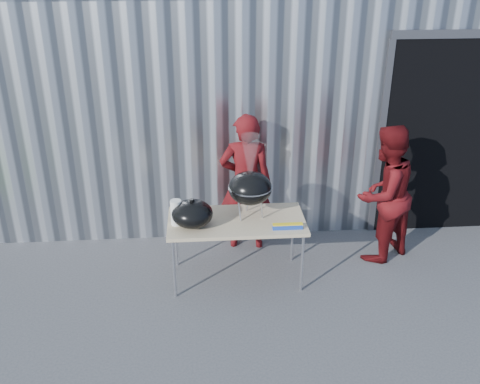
{
  "coord_description": "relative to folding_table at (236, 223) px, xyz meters",
  "views": [
    {
      "loc": [
        -0.18,
        -4.46,
        3.5
      ],
      "look_at": [
        0.23,
        0.77,
        1.05
      ],
      "focal_mm": 40.0,
      "sensor_mm": 36.0,
      "label": 1
    }
  ],
  "objects": [
    {
      "name": "ground",
      "position": [
        -0.19,
        -0.7,
        -0.71
      ],
      "size": [
        80.0,
        80.0,
        0.0
      ],
      "primitive_type": "plane",
      "color": "#424245"
    },
    {
      "name": "building",
      "position": [
        0.73,
        3.89,
        0.83
      ],
      "size": [
        8.2,
        6.2,
        3.1
      ],
      "color": "silver",
      "rests_on": "ground"
    },
    {
      "name": "folding_table",
      "position": [
        0.0,
        0.0,
        0.0
      ],
      "size": [
        1.5,
        0.75,
        0.75
      ],
      "color": "tan",
      "rests_on": "ground"
    },
    {
      "name": "kettle_grill",
      "position": [
        0.15,
        0.06,
        0.45
      ],
      "size": [
        0.48,
        0.48,
        0.95
      ],
      "color": "black",
      "rests_on": "folding_table"
    },
    {
      "name": "grill_lid",
      "position": [
        -0.48,
        -0.1,
        0.18
      ],
      "size": [
        0.44,
        0.44,
        0.32
      ],
      "color": "black",
      "rests_on": "folding_table"
    },
    {
      "name": "paper_towels",
      "position": [
        -0.65,
        -0.05,
        0.18
      ],
      "size": [
        0.12,
        0.12,
        0.28
      ],
      "primitive_type": "cylinder",
      "color": "white",
      "rests_on": "folding_table"
    },
    {
      "name": "white_tub",
      "position": [
        -0.55,
        0.23,
        0.09
      ],
      "size": [
        0.2,
        0.15,
        0.1
      ],
      "primitive_type": "cube",
      "color": "white",
      "rests_on": "folding_table"
    },
    {
      "name": "foil_box",
      "position": [
        0.52,
        -0.25,
        0.07
      ],
      "size": [
        0.32,
        0.06,
        0.06
      ],
      "color": "#193DA2",
      "rests_on": "folding_table"
    },
    {
      "name": "person_cook",
      "position": [
        0.16,
        0.73,
        0.15
      ],
      "size": [
        0.66,
        0.46,
        1.73
      ],
      "primitive_type": "imported",
      "rotation": [
        0.0,
        0.0,
        3.07
      ],
      "color": "#510C0F",
      "rests_on": "ground"
    },
    {
      "name": "person_bystander",
      "position": [
        1.75,
        0.34,
        0.13
      ],
      "size": [
        1.02,
        0.96,
        1.67
      ],
      "primitive_type": "imported",
      "rotation": [
        0.0,
        0.0,
        3.69
      ],
      "color": "#510C0F",
      "rests_on": "ground"
    }
  ]
}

